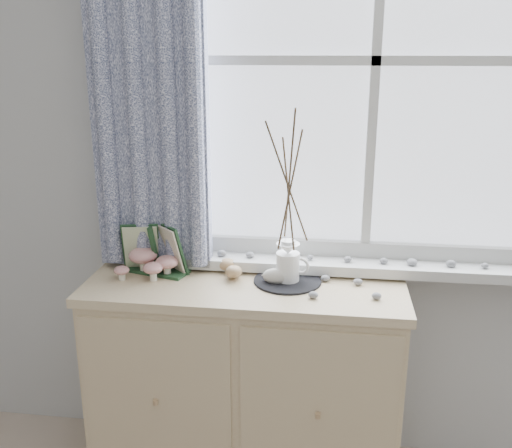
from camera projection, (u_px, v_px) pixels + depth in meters
The scene contains 9 objects.
room_shell at pixel (83, 105), 0.34m from camera, with size 4.04×4.04×2.62m.
sideboard at pixel (245, 383), 2.25m from camera, with size 1.20×0.45×0.85m.
botanical_book at pixel (153, 250), 2.19m from camera, with size 0.29×0.13×0.20m, color #1F4225, non-canonical shape.
toadstool_cluster at pixel (149, 261), 2.19m from camera, with size 0.23×0.17×0.10m.
wooden_eggs at pixel (230, 268), 2.20m from camera, with size 0.10×0.12×0.08m.
songbird_figurine at pixel (275, 275), 2.12m from camera, with size 0.13×0.06×0.07m, color silver, non-canonical shape.
crocheted_doily at pixel (287, 281), 2.15m from camera, with size 0.25×0.25×0.01m, color black.
twig_pitcher at pixel (289, 183), 2.04m from camera, with size 0.29×0.29×0.67m.
sideboard_pebbles at pixel (333, 285), 2.09m from camera, with size 0.33×0.23×0.02m.
Camera 1 is at (0.16, -0.20, 1.69)m, focal length 40.00 mm.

